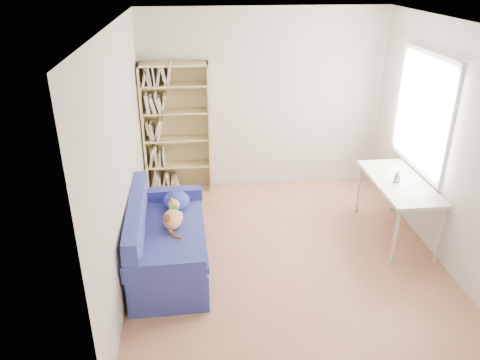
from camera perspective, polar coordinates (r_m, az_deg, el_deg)
The scene contains 6 objects.
ground at distance 5.61m, azimuth 5.47°, elevation -8.97°, with size 4.00×4.00×0.00m, color #AA6A4C.
room_shell at distance 4.94m, azimuth 7.31°, elevation 7.26°, with size 3.54×4.04×2.62m.
sofa at distance 5.30m, azimuth -9.07°, elevation -7.44°, with size 0.85×1.69×0.82m.
bookshelf at distance 6.78m, azimuth -7.68°, elevation 5.43°, with size 0.95×0.30×1.90m.
desk at distance 5.93m, azimuth 18.83°, elevation -0.70°, with size 0.61×1.34×0.75m.
pen_cup at distance 5.84m, azimuth 18.59°, elevation 0.23°, with size 0.08×0.08×0.15m.
Camera 1 is at (-0.98, -4.55, 3.13)m, focal length 35.00 mm.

